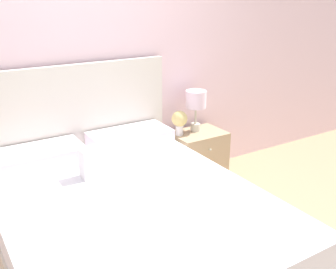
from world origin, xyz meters
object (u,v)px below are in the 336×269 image
nightstand (198,157)px  flower_vase (180,120)px  bed (127,222)px  table_lamp (196,102)px

nightstand → flower_vase: bearing=168.1°
bed → nightstand: bearing=33.5°
bed → table_lamp: bearing=35.3°
bed → nightstand: 1.38m
bed → nightstand: size_ratio=4.08×
flower_vase → table_lamp: bearing=4.8°
nightstand → flower_vase: 0.45m
table_lamp → flower_vase: size_ratio=1.70×
bed → flower_vase: bed is taller
nightstand → flower_vase: size_ratio=2.18×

